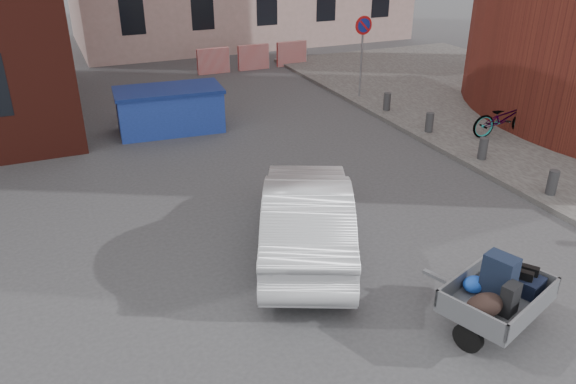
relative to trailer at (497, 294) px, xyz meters
name	(u,v)px	position (x,y,z in m)	size (l,w,h in m)	color
ground	(331,294)	(-1.81, 1.71, -0.61)	(120.00, 120.00, 0.00)	#38383A
no_parking_sign	(363,40)	(4.19, 11.19, 1.41)	(0.60, 0.09, 2.65)	gray
bollards	(483,148)	(4.19, 5.11, -0.21)	(0.22, 9.02, 0.55)	#3A3A3D
barriers	(254,57)	(2.39, 16.71, -0.11)	(4.70, 0.18, 1.00)	red
trailer	(497,294)	(0.00, 0.00, 0.00)	(1.88, 1.98, 1.20)	black
dumpster	(170,109)	(-2.40, 10.64, 0.02)	(3.10, 1.77, 1.25)	#223DA6
silver_car	(307,215)	(-1.59, 3.13, 0.11)	(1.53, 4.37, 1.44)	silver
bicycle	(504,118)	(5.86, 6.26, 0.01)	(0.66, 1.90, 1.00)	black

